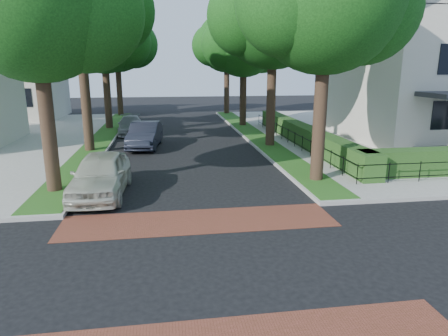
{
  "coord_description": "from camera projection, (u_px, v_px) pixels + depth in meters",
  "views": [
    {
      "loc": [
        -0.99,
        -9.16,
        4.98
      ],
      "look_at": [
        0.94,
        3.94,
        1.6
      ],
      "focal_mm": 32.0,
      "sensor_mm": 36.0,
      "label": 1
    }
  ],
  "objects": [
    {
      "name": "ground",
      "position": [
        210.0,
        268.0,
        10.15
      ],
      "size": [
        120.0,
        120.0,
        0.0
      ],
      "primitive_type": "plane",
      "color": "black",
      "rests_on": "ground"
    },
    {
      "name": "sidewalk_ne",
      "position": [
        431.0,
        131.0,
        31.1
      ],
      "size": [
        30.0,
        30.0,
        0.15
      ],
      "primitive_type": "cube",
      "color": "gray",
      "rests_on": "ground"
    },
    {
      "name": "crosswalk_far",
      "position": [
        199.0,
        221.0,
        13.22
      ],
      "size": [
        9.0,
        2.2,
        0.01
      ],
      "primitive_type": "cube",
      "color": "brown",
      "rests_on": "ground"
    },
    {
      "name": "grass_strip_ne",
      "position": [
        254.0,
        134.0,
        29.18
      ],
      "size": [
        1.6,
        29.8,
        0.02
      ],
      "primitive_type": "cube",
      "color": "#284E16",
      "rests_on": "sidewalk_ne"
    },
    {
      "name": "grass_strip_nw",
      "position": [
        102.0,
        138.0,
        27.66
      ],
      "size": [
        1.6,
        29.8,
        0.02
      ],
      "primitive_type": "cube",
      "color": "#284E16",
      "rests_on": "sidewalk_nw"
    },
    {
      "name": "tree_right_mid",
      "position": [
        274.0,
        14.0,
        23.59
      ],
      "size": [
        8.25,
        7.09,
        11.22
      ],
      "color": "black",
      "rests_on": "sidewalk_ne"
    },
    {
      "name": "tree_right_far",
      "position": [
        244.0,
        42.0,
        32.46
      ],
      "size": [
        7.25,
        6.23,
        9.74
      ],
      "color": "black",
      "rests_on": "sidewalk_ne"
    },
    {
      "name": "tree_right_back",
      "position": [
        227.0,
        44.0,
        41.0
      ],
      "size": [
        7.5,
        6.45,
        10.2
      ],
      "color": "black",
      "rests_on": "sidewalk_ne"
    },
    {
      "name": "tree_left_near",
      "position": [
        39.0,
        2.0,
        14.52
      ],
      "size": [
        7.5,
        6.45,
        10.2
      ],
      "color": "black",
      "rests_on": "sidewalk_nw"
    },
    {
      "name": "tree_left_mid",
      "position": [
        80.0,
        3.0,
        21.94
      ],
      "size": [
        8.0,
        6.88,
        11.48
      ],
      "color": "black",
      "rests_on": "sidewalk_nw"
    },
    {
      "name": "tree_left_far",
      "position": [
        105.0,
        38.0,
        30.84
      ],
      "size": [
        7.0,
        6.02,
        9.86
      ],
      "color": "black",
      "rests_on": "sidewalk_nw"
    },
    {
      "name": "tree_left_back",
      "position": [
        118.0,
        41.0,
        39.42
      ],
      "size": [
        7.75,
        6.66,
        10.44
      ],
      "color": "black",
      "rests_on": "sidewalk_nw"
    },
    {
      "name": "hedge_main_road",
      "position": [
        304.0,
        135.0,
        25.43
      ],
      "size": [
        1.0,
        18.0,
        1.2
      ],
      "primitive_type": "cube",
      "color": "#1F4016",
      "rests_on": "sidewalk_ne"
    },
    {
      "name": "fence_main_road",
      "position": [
        291.0,
        137.0,
        25.36
      ],
      "size": [
        0.06,
        18.0,
        0.9
      ],
      "primitive_type": null,
      "color": "black",
      "rests_on": "sidewalk_ne"
    },
    {
      "name": "house_victorian",
      "position": [
        445.0,
        50.0,
        26.39
      ],
      "size": [
        13.0,
        13.05,
        12.48
      ],
      "color": "silver",
      "rests_on": "sidewalk_ne"
    },
    {
      "name": "house_left_far",
      "position": [
        7.0,
        66.0,
        37.39
      ],
      "size": [
        10.0,
        9.0,
        10.14
      ],
      "color": "silver",
      "rests_on": "sidewalk_nw"
    },
    {
      "name": "parked_car_front",
      "position": [
        101.0,
        174.0,
        15.73
      ],
      "size": [
        2.17,
        5.02,
        1.69
      ],
      "primitive_type": "imported",
      "rotation": [
        0.0,
        0.0,
        -0.04
      ],
      "color": "beige",
      "rests_on": "ground"
    },
    {
      "name": "parked_car_middle",
      "position": [
        145.0,
        135.0,
        25.09
      ],
      "size": [
        2.22,
        5.0,
        1.59
      ],
      "primitive_type": "imported",
      "rotation": [
        0.0,
        0.0,
        -0.11
      ],
      "color": "black",
      "rests_on": "ground"
    },
    {
      "name": "parked_car_rear",
      "position": [
        131.0,
        125.0,
        30.14
      ],
      "size": [
        2.2,
        4.7,
        1.33
      ],
      "primitive_type": "imported",
      "rotation": [
        0.0,
        0.0,
        0.08
      ],
      "color": "gray",
      "rests_on": "ground"
    }
  ]
}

